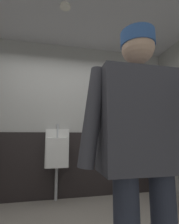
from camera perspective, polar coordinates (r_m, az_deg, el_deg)
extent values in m
cube|color=#B2B2AD|center=(3.03, -9.47, -1.81)|extent=(4.65, 0.12, 2.74)
cube|color=black|center=(2.98, -9.80, -17.55)|extent=(4.05, 0.03, 1.09)
cylinder|color=white|center=(2.59, -8.40, 32.54)|extent=(0.14, 0.14, 0.03)
cube|color=white|center=(2.93, -11.18, -12.18)|extent=(0.40, 0.05, 0.65)
cube|color=white|center=(2.76, -11.14, -13.46)|extent=(0.34, 0.30, 0.45)
cylinder|color=#B7BABF|center=(2.91, -11.01, -6.40)|extent=(0.04, 0.04, 0.24)
cylinder|color=#B7BABF|center=(2.98, -11.49, -22.84)|extent=(0.05, 0.05, 0.55)
cube|color=#3F3F47|center=(1.01, 17.49, -2.76)|extent=(0.50, 0.24, 0.58)
cylinder|color=#3F3F47|center=(0.90, 1.04, -1.51)|extent=(0.17, 0.09, 0.56)
sphere|color=#D8AD8C|center=(1.14, 16.44, 20.46)|extent=(0.20, 0.20, 0.20)
cylinder|color=#335999|center=(1.17, 16.32, 22.86)|extent=(0.21, 0.21, 0.09)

